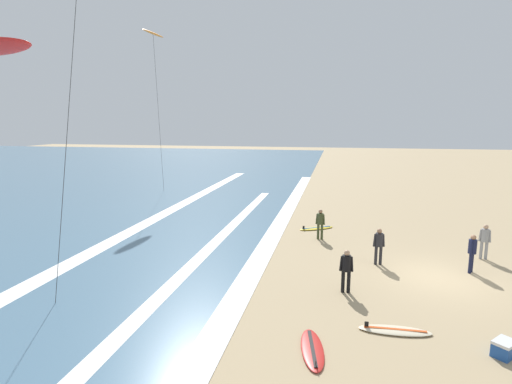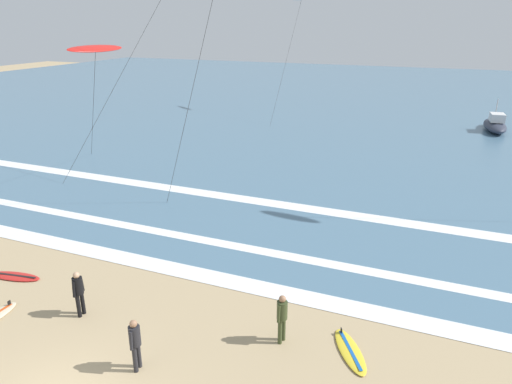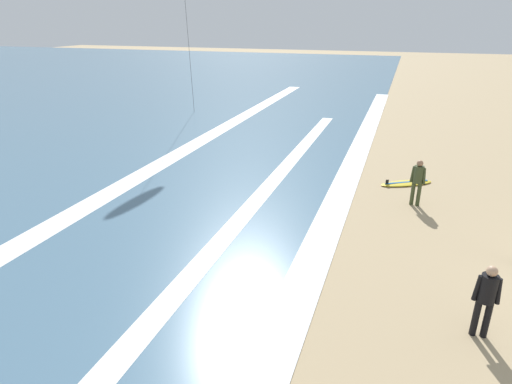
{
  "view_description": "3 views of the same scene",
  "coord_description": "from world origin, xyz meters",
  "px_view_note": "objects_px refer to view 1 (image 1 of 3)",
  "views": [
    {
      "loc": [
        -16.27,
        4.06,
        6.13
      ],
      "look_at": [
        2.91,
        7.97,
        2.67
      ],
      "focal_mm": 28.18,
      "sensor_mm": 36.0,
      "label": 1
    },
    {
      "loc": [
        8.1,
        -6.32,
        9.15
      ],
      "look_at": [
        1.7,
        9.28,
        2.94
      ],
      "focal_mm": 32.91,
      "sensor_mm": 36.0,
      "label": 2
    },
    {
      "loc": [
        -10.32,
        5.57,
        5.94
      ],
      "look_at": [
        0.2,
        9.13,
        1.5
      ],
      "focal_mm": 30.64,
      "sensor_mm": 36.0,
      "label": 3
    }
  ],
  "objects_px": {
    "surfboard_left_pile": "(312,349)",
    "surfer_mid_group": "(485,239)",
    "surfer_background_far": "(379,243)",
    "cooler_box": "(504,348)",
    "surfer_foreground_main": "(346,267)",
    "kite_orange_high_left": "(153,34)",
    "surfer_left_near": "(472,250)",
    "surfboard_near_water": "(395,330)",
    "surfer_right_near": "(320,222)",
    "surfboard_foreground_flat": "(316,228)"
  },
  "relations": [
    {
      "from": "surfer_background_far",
      "to": "kite_orange_high_left",
      "type": "height_order",
      "value": "kite_orange_high_left"
    },
    {
      "from": "surfer_left_near",
      "to": "surfer_background_far",
      "type": "bearing_deg",
      "value": 86.52
    },
    {
      "from": "surfboard_near_water",
      "to": "kite_orange_high_left",
      "type": "distance_m",
      "value": 29.19
    },
    {
      "from": "surfer_foreground_main",
      "to": "kite_orange_high_left",
      "type": "bearing_deg",
      "value": 41.2
    },
    {
      "from": "surfer_right_near",
      "to": "surfboard_left_pile",
      "type": "height_order",
      "value": "surfer_right_near"
    },
    {
      "from": "surfer_left_near",
      "to": "cooler_box",
      "type": "height_order",
      "value": "surfer_left_near"
    },
    {
      "from": "surfer_foreground_main",
      "to": "kite_orange_high_left",
      "type": "xyz_separation_m",
      "value": [
        17.54,
        15.35,
        12.05
      ]
    },
    {
      "from": "surfer_background_far",
      "to": "surfer_left_near",
      "type": "bearing_deg",
      "value": -93.48
    },
    {
      "from": "surfer_right_near",
      "to": "surfer_left_near",
      "type": "bearing_deg",
      "value": -119.33
    },
    {
      "from": "cooler_box",
      "to": "kite_orange_high_left",
      "type": "bearing_deg",
      "value": 42.97
    },
    {
      "from": "surfer_right_near",
      "to": "surfboard_near_water",
      "type": "distance_m",
      "value": 9.5
    },
    {
      "from": "surfer_left_near",
      "to": "surfboard_left_pile",
      "type": "relative_size",
      "value": 0.74
    },
    {
      "from": "kite_orange_high_left",
      "to": "surfer_foreground_main",
      "type": "bearing_deg",
      "value": -138.8
    },
    {
      "from": "surfer_background_far",
      "to": "surfboard_left_pile",
      "type": "bearing_deg",
      "value": 162.0
    },
    {
      "from": "surfboard_foreground_flat",
      "to": "surfboard_near_water",
      "type": "distance_m",
      "value": 11.49
    },
    {
      "from": "surfer_foreground_main",
      "to": "surfer_right_near",
      "type": "xyz_separation_m",
      "value": [
        6.54,
        1.22,
        0.0
      ]
    },
    {
      "from": "surfer_foreground_main",
      "to": "surfboard_near_water",
      "type": "xyz_separation_m",
      "value": [
        -2.56,
        -1.39,
        -0.91
      ]
    },
    {
      "from": "surfer_mid_group",
      "to": "surfboard_left_pile",
      "type": "distance_m",
      "value": 11.42
    },
    {
      "from": "surfer_left_near",
      "to": "surfer_right_near",
      "type": "distance_m",
      "value": 7.2
    },
    {
      "from": "surfboard_foreground_flat",
      "to": "surfer_right_near",
      "type": "bearing_deg",
      "value": -171.87
    },
    {
      "from": "cooler_box",
      "to": "surfer_left_near",
      "type": "bearing_deg",
      "value": -9.18
    },
    {
      "from": "surfer_foreground_main",
      "to": "cooler_box",
      "type": "relative_size",
      "value": 2.12
    },
    {
      "from": "surfer_mid_group",
      "to": "surfer_background_far",
      "type": "bearing_deg",
      "value": 109.41
    },
    {
      "from": "surfboard_left_pile",
      "to": "surfboard_near_water",
      "type": "relative_size",
      "value": 1.03
    },
    {
      "from": "surfboard_left_pile",
      "to": "surfer_right_near",
      "type": "bearing_deg",
      "value": 1.53
    },
    {
      "from": "surfer_background_far",
      "to": "surfboard_left_pile",
      "type": "height_order",
      "value": "surfer_background_far"
    },
    {
      "from": "surfer_mid_group",
      "to": "surfboard_left_pile",
      "type": "height_order",
      "value": "surfer_mid_group"
    },
    {
      "from": "surfer_background_far",
      "to": "surfboard_foreground_flat",
      "type": "height_order",
      "value": "surfer_background_far"
    },
    {
      "from": "surfer_foreground_main",
      "to": "surfer_background_far",
      "type": "distance_m",
      "value": 3.53
    },
    {
      "from": "surfer_background_far",
      "to": "surfboard_foreground_flat",
      "type": "bearing_deg",
      "value": 28.82
    },
    {
      "from": "surfer_background_far",
      "to": "surfboard_left_pile",
      "type": "relative_size",
      "value": 0.74
    },
    {
      "from": "surfer_foreground_main",
      "to": "surfer_left_near",
      "type": "xyz_separation_m",
      "value": [
        3.01,
        -5.06,
        0.0
      ]
    },
    {
      "from": "surfer_left_near",
      "to": "surfboard_foreground_flat",
      "type": "height_order",
      "value": "surfer_left_near"
    },
    {
      "from": "surfer_background_far",
      "to": "cooler_box",
      "type": "distance_m",
      "value": 7.06
    },
    {
      "from": "surfer_left_near",
      "to": "surfboard_near_water",
      "type": "relative_size",
      "value": 0.76
    },
    {
      "from": "cooler_box",
      "to": "surfer_right_near",
      "type": "bearing_deg",
      "value": 28.19
    },
    {
      "from": "surfer_background_far",
      "to": "cooler_box",
      "type": "bearing_deg",
      "value": -158.1
    },
    {
      "from": "surfer_mid_group",
      "to": "surfboard_foreground_flat",
      "type": "distance_m",
      "value": 8.52
    },
    {
      "from": "surfboard_left_pile",
      "to": "surfer_mid_group",
      "type": "bearing_deg",
      "value": -38.37
    },
    {
      "from": "surfer_right_near",
      "to": "surfboard_foreground_flat",
      "type": "xyz_separation_m",
      "value": [
        2.02,
        0.29,
        -0.91
      ]
    },
    {
      "from": "surfer_mid_group",
      "to": "cooler_box",
      "type": "distance_m",
      "value": 8.46
    },
    {
      "from": "surfer_left_near",
      "to": "surfboard_left_pile",
      "type": "xyz_separation_m",
      "value": [
        -7.05,
        5.99,
        -0.91
      ]
    },
    {
      "from": "surfboard_foreground_flat",
      "to": "kite_orange_high_left",
      "type": "bearing_deg",
      "value": 57.03
    },
    {
      "from": "surfboard_near_water",
      "to": "kite_orange_high_left",
      "type": "relative_size",
      "value": 0.16
    },
    {
      "from": "surfboard_near_water",
      "to": "surfer_right_near",
      "type": "bearing_deg",
      "value": 16.01
    },
    {
      "from": "surfboard_left_pile",
      "to": "surfer_foreground_main",
      "type": "bearing_deg",
      "value": -13.07
    },
    {
      "from": "surfboard_left_pile",
      "to": "cooler_box",
      "type": "bearing_deg",
      "value": -81.35
    },
    {
      "from": "surfer_background_far",
      "to": "cooler_box",
      "type": "height_order",
      "value": "surfer_background_far"
    },
    {
      "from": "surfer_foreground_main",
      "to": "surfboard_left_pile",
      "type": "height_order",
      "value": "surfer_foreground_main"
    },
    {
      "from": "surfer_left_near",
      "to": "surfboard_foreground_flat",
      "type": "distance_m",
      "value": 8.64
    }
  ]
}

